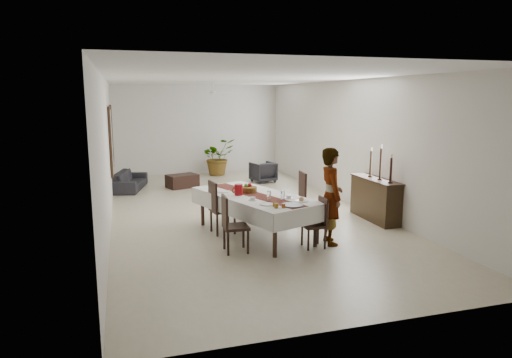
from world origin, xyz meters
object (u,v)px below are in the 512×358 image
object	(u,v)px
dining_table_top	(255,197)
woman	(331,196)
red_pitcher	(239,190)
sideboard_body	(375,200)
sofa	(130,180)

from	to	relation	value
dining_table_top	woman	size ratio (longest dim) A/B	1.43
red_pitcher	sideboard_body	bearing A→B (deg)	5.11
red_pitcher	woman	bearing A→B (deg)	-32.13
red_pitcher	sofa	distance (m)	5.90
woman	sideboard_body	size ratio (longest dim) A/B	1.20
sideboard_body	woman	bearing A→B (deg)	-143.80
dining_table_top	woman	bearing A→B (deg)	-56.35
woman	sofa	distance (m)	7.41
red_pitcher	sideboard_body	xyz separation A→B (m)	(3.28, 0.29, -0.49)
red_pitcher	dining_table_top	bearing A→B (deg)	-11.07
dining_table_top	sofa	xyz separation A→B (m)	(-2.31, 5.57, -0.53)
woman	sofa	bearing A→B (deg)	35.95
dining_table_top	red_pitcher	size ratio (longest dim) A/B	12.00
red_pitcher	woman	xyz separation A→B (m)	(1.55, -0.97, -0.03)
dining_table_top	sideboard_body	size ratio (longest dim) A/B	1.72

